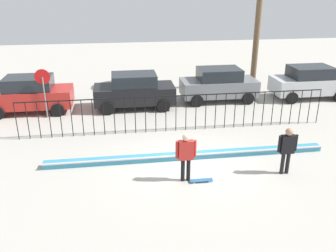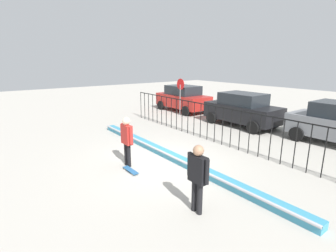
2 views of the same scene
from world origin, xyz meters
name	(u,v)px [view 2 (image 2 of 2)]	position (x,y,z in m)	size (l,w,h in m)	color
ground_plane	(158,162)	(0.00, 0.00, 0.00)	(60.00, 60.00, 0.00)	#ADA89E
bowl_coping_ledge	(171,156)	(0.00, 0.59, 0.12)	(11.00, 0.41, 0.27)	teal
perimeter_fence	(223,122)	(0.00, 3.48, 1.06)	(14.04, 0.04, 1.71)	black
skateboarder	(127,137)	(-0.41, -1.05, 1.07)	(0.72, 0.27, 1.78)	black
skateboard	(131,170)	(0.11, -1.23, 0.06)	(0.80, 0.20, 0.07)	#26598C
camera_operator	(198,173)	(3.21, -1.07, 1.06)	(0.71, 0.27, 1.76)	black
parked_car_red	(183,98)	(-7.15, 7.19, 0.97)	(4.30, 2.12, 1.90)	#B2231E
parked_car_black	(242,109)	(-1.69, 7.04, 0.97)	(4.30, 2.12, 1.90)	black
stop_sign	(180,92)	(-6.21, 6.16, 1.62)	(0.76, 0.07, 2.50)	slate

